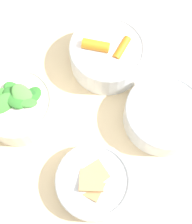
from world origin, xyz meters
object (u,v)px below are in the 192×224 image
(bowl_carrots, at_px, (108,54))
(bowl_greens, at_px, (18,106))
(bowl_beans_hotdog, at_px, (164,115))
(bowl_cookies, at_px, (94,181))

(bowl_carrots, relative_size, bowl_greens, 1.07)
(bowl_carrots, xyz_separation_m, bowl_beans_hotdog, (0.17, -0.06, -0.01))
(bowl_greens, bearing_deg, bowl_carrots, 65.30)
(bowl_beans_hotdog, bearing_deg, bowl_cookies, -104.82)
(bowl_cookies, bearing_deg, bowl_greens, 167.80)
(bowl_greens, distance_m, bowl_cookies, 0.21)
(bowl_carrots, bearing_deg, bowl_greens, -114.70)
(bowl_carrots, bearing_deg, bowl_cookies, -64.36)
(bowl_greens, relative_size, bowl_beans_hotdog, 0.95)
(bowl_beans_hotdog, xyz_separation_m, bowl_cookies, (-0.05, -0.19, -0.01))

